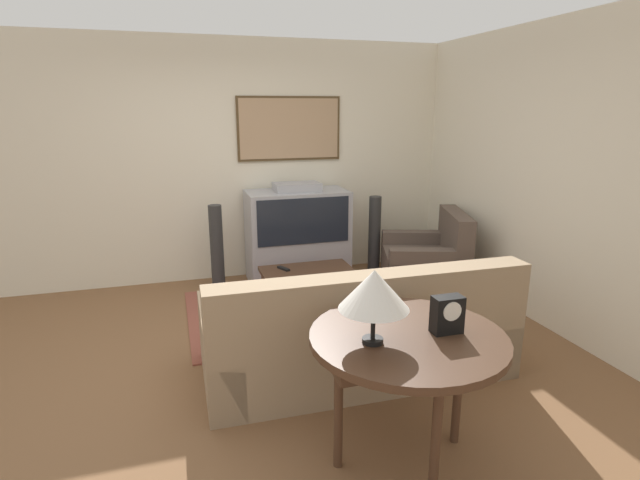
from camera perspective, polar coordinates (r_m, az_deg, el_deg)
ground_plane at (r=4.16m, az=-6.62°, el=-13.20°), size 12.00×12.00×0.00m
wall_back at (r=5.82m, az=-10.70°, el=8.76°), size 12.00×0.10×2.70m
wall_right at (r=4.89m, az=24.96°, el=6.44°), size 0.06×12.00×2.70m
area_rug at (r=5.02m, az=-1.35°, el=-7.93°), size 2.33×1.64×0.01m
tv at (r=5.73m, az=-2.59°, el=0.59°), size 1.14×0.59×1.14m
couch at (r=3.82m, az=4.27°, el=-10.83°), size 2.27×1.03×0.89m
armchair at (r=5.64m, az=12.15°, el=-2.64°), size 1.09×1.14×0.86m
coffee_table at (r=4.92m, az=-1.29°, el=-4.05°), size 0.91×0.61×0.40m
console_table at (r=2.78m, az=10.01°, el=-11.88°), size 1.06×1.06×0.78m
table_lamp at (r=2.53m, az=6.20°, el=-5.72°), size 0.36×0.36×0.40m
mantel_clock at (r=2.78m, az=14.34°, el=-8.25°), size 0.16×0.10×0.21m
remote at (r=4.96m, az=-4.19°, el=-3.28°), size 0.11×0.16×0.02m
speaker_tower_left at (r=5.53m, az=-11.69°, el=-1.19°), size 0.24×0.24×0.95m
speaker_tower_right at (r=5.97m, az=6.23°, el=0.21°), size 0.24×0.24×0.95m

